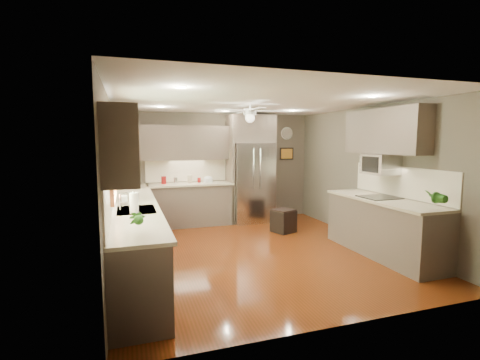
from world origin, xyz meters
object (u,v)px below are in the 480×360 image
canister_b (176,180)px  potted_plant_right (435,197)px  canister_a (164,180)px  refrigerator (251,170)px  soap_bottle (124,198)px  bowl (208,181)px  potted_plant_left (137,218)px  paper_towel (134,203)px  stool (283,221)px  canister_c (190,179)px  canister_d (199,180)px  microwave (380,164)px

canister_b → potted_plant_right: (2.92, -4.04, 0.11)m
canister_a → refrigerator: bearing=-2.7°
soap_bottle → bowl: size_ratio=0.86×
potted_plant_left → paper_towel: bearing=90.7°
canister_b → stool: (2.01, -1.24, -0.77)m
canister_b → refrigerator: size_ratio=0.05×
canister_a → potted_plant_left: (-0.67, -4.02, 0.07)m
canister_a → canister_c: 0.57m
canister_d → potted_plant_right: potted_plant_right is taller
canister_b → bowl: size_ratio=0.56×
canister_b → refrigerator: 1.73m
canister_a → paper_towel: size_ratio=0.60×
canister_b → bowl: bearing=-5.8°
canister_a → refrigerator: 1.99m
canister_a → soap_bottle: (-0.80, -2.30, 0.02)m
canister_a → canister_d: bearing=-2.4°
canister_a → refrigerator: refrigerator is taller
bowl → paper_towel: bearing=-119.2°
canister_a → potted_plant_right: (3.18, -4.04, 0.10)m
canister_a → potted_plant_left: bearing=-99.4°
bowl → refrigerator: bearing=-1.1°
refrigerator → canister_d: bearing=177.1°
canister_c → stool: bearing=-36.1°
canister_d → microwave: size_ratio=0.20×
soap_bottle → paper_towel: (0.13, -0.73, 0.04)m
potted_plant_right → bowl: (-2.20, 3.97, -0.15)m
potted_plant_left → bowl: size_ratio=1.37×
canister_c → bowl: (0.40, -0.07, -0.06)m
canister_d → potted_plant_right: size_ratio=0.31×
canister_d → canister_c: bearing=170.8°
canister_c → canister_a: bearing=-180.0°
canister_c → bowl: size_ratio=0.77×
paper_towel → microwave: bearing=3.3°
canister_b → bowl: 0.72m
canister_b → refrigerator: bearing=-3.0°
soap_bottle → microwave: size_ratio=0.35×
paper_towel → canister_b: bearing=72.8°
bowl → stool: 1.89m
refrigerator → microwave: refrigerator is taller
canister_b → stool: 2.49m
bowl → microwave: size_ratio=0.41×
soap_bottle → stool: size_ratio=0.38×
soap_bottle → refrigerator: bearing=38.4°
canister_a → soap_bottle: soap_bottle is taller
bowl → paper_towel: paper_towel is taller
canister_d → bowl: size_ratio=0.48×
canister_b → paper_towel: size_ratio=0.45×
potted_plant_right → microwave: 1.30m
potted_plant_left → paper_towel: size_ratio=1.10×
canister_b → refrigerator: refrigerator is taller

